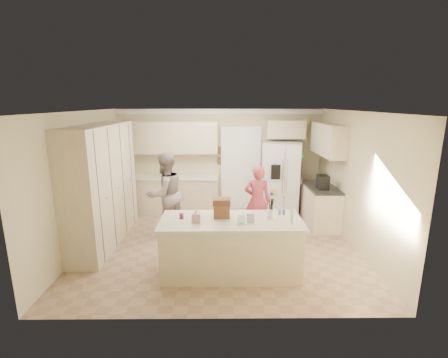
{
  "coord_description": "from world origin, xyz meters",
  "views": [
    {
      "loc": [
        0.05,
        -6.0,
        2.76
      ],
      "look_at": [
        0.1,
        0.35,
        1.25
      ],
      "focal_mm": 26.0,
      "sensor_mm": 36.0,
      "label": 1
    }
  ],
  "objects_px": {
    "island_base": "(231,247)",
    "teen_girl": "(257,201)",
    "refrigerator": "(282,179)",
    "dollhouse_body": "(222,211)",
    "utensil_crock": "(271,214)",
    "coffee_maker": "(323,182)",
    "teen_boy": "(165,194)",
    "tissue_box": "(196,218)"
  },
  "relations": [
    {
      "from": "island_base",
      "to": "teen_girl",
      "type": "relative_size",
      "value": 1.46
    },
    {
      "from": "refrigerator",
      "to": "dollhouse_body",
      "type": "relative_size",
      "value": 6.92
    },
    {
      "from": "tissue_box",
      "to": "teen_girl",
      "type": "distance_m",
      "value": 2.04
    },
    {
      "from": "island_base",
      "to": "teen_girl",
      "type": "bearing_deg",
      "value": 69.26
    },
    {
      "from": "coffee_maker",
      "to": "refrigerator",
      "type": "bearing_deg",
      "value": 124.14
    },
    {
      "from": "island_base",
      "to": "utensil_crock",
      "type": "bearing_deg",
      "value": 4.4
    },
    {
      "from": "utensil_crock",
      "to": "teen_boy",
      "type": "xyz_separation_m",
      "value": [
        -1.98,
        1.59,
        -0.12
      ]
    },
    {
      "from": "utensil_crock",
      "to": "tissue_box",
      "type": "distance_m",
      "value": 1.21
    },
    {
      "from": "refrigerator",
      "to": "coffee_maker",
      "type": "relative_size",
      "value": 6.0
    },
    {
      "from": "utensil_crock",
      "to": "dollhouse_body",
      "type": "distance_m",
      "value": 0.8
    },
    {
      "from": "island_base",
      "to": "utensil_crock",
      "type": "height_order",
      "value": "utensil_crock"
    },
    {
      "from": "tissue_box",
      "to": "dollhouse_body",
      "type": "height_order",
      "value": "dollhouse_body"
    },
    {
      "from": "dollhouse_body",
      "to": "teen_girl",
      "type": "xyz_separation_m",
      "value": [
        0.75,
        1.48,
        -0.28
      ]
    },
    {
      "from": "refrigerator",
      "to": "dollhouse_body",
      "type": "distance_m",
      "value": 3.21
    },
    {
      "from": "utensil_crock",
      "to": "island_base",
      "type": "bearing_deg",
      "value": -175.6
    },
    {
      "from": "refrigerator",
      "to": "teen_boy",
      "type": "relative_size",
      "value": 1.02
    },
    {
      "from": "refrigerator",
      "to": "tissue_box",
      "type": "xyz_separation_m",
      "value": [
        -1.9,
        -3.03,
        0.1
      ]
    },
    {
      "from": "dollhouse_body",
      "to": "island_base",
      "type": "bearing_deg",
      "value": -33.69
    },
    {
      "from": "coffee_maker",
      "to": "utensil_crock",
      "type": "height_order",
      "value": "coffee_maker"
    },
    {
      "from": "tissue_box",
      "to": "teen_girl",
      "type": "bearing_deg",
      "value": 55.61
    },
    {
      "from": "utensil_crock",
      "to": "dollhouse_body",
      "type": "xyz_separation_m",
      "value": [
        -0.8,
        0.05,
        0.04
      ]
    },
    {
      "from": "dollhouse_body",
      "to": "teen_boy",
      "type": "relative_size",
      "value": 0.15
    },
    {
      "from": "utensil_crock",
      "to": "teen_girl",
      "type": "bearing_deg",
      "value": 92.0
    },
    {
      "from": "teen_girl",
      "to": "teen_boy",
      "type": "bearing_deg",
      "value": 5.27
    },
    {
      "from": "dollhouse_body",
      "to": "tissue_box",
      "type": "bearing_deg",
      "value": -153.43
    },
    {
      "from": "refrigerator",
      "to": "utensil_crock",
      "type": "distance_m",
      "value": 2.97
    },
    {
      "from": "refrigerator",
      "to": "teen_boy",
      "type": "xyz_separation_m",
      "value": [
        -2.68,
        -1.3,
        -0.02
      ]
    },
    {
      "from": "teen_girl",
      "to": "refrigerator",
      "type": "bearing_deg",
      "value": -112.02
    },
    {
      "from": "island_base",
      "to": "teen_boy",
      "type": "distance_m",
      "value": 2.15
    },
    {
      "from": "coffee_maker",
      "to": "island_base",
      "type": "bearing_deg",
      "value": -137.17
    },
    {
      "from": "refrigerator",
      "to": "dollhouse_body",
      "type": "bearing_deg",
      "value": -103.17
    },
    {
      "from": "coffee_maker",
      "to": "teen_boy",
      "type": "height_order",
      "value": "teen_boy"
    },
    {
      "from": "teen_boy",
      "to": "teen_girl",
      "type": "bearing_deg",
      "value": 136.2
    },
    {
      "from": "utensil_crock",
      "to": "coffee_maker",
      "type": "bearing_deg",
      "value": 52.88
    },
    {
      "from": "teen_boy",
      "to": "dollhouse_body",
      "type": "bearing_deg",
      "value": 85.51
    },
    {
      "from": "refrigerator",
      "to": "teen_girl",
      "type": "bearing_deg",
      "value": -104.33
    },
    {
      "from": "coffee_maker",
      "to": "dollhouse_body",
      "type": "relative_size",
      "value": 1.15
    },
    {
      "from": "dollhouse_body",
      "to": "teen_boy",
      "type": "height_order",
      "value": "teen_boy"
    },
    {
      "from": "island_base",
      "to": "dollhouse_body",
      "type": "bearing_deg",
      "value": 146.31
    },
    {
      "from": "refrigerator",
      "to": "coffee_maker",
      "type": "height_order",
      "value": "refrigerator"
    },
    {
      "from": "refrigerator",
      "to": "island_base",
      "type": "bearing_deg",
      "value": -99.98
    },
    {
      "from": "island_base",
      "to": "tissue_box",
      "type": "xyz_separation_m",
      "value": [
        -0.55,
        -0.1,
        0.56
      ]
    }
  ]
}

